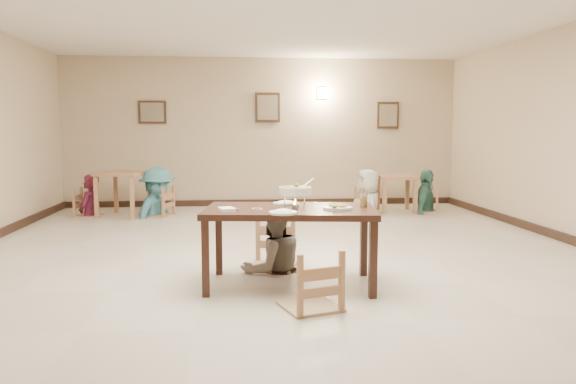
{
  "coord_description": "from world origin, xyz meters",
  "views": [
    {
      "loc": [
        -0.56,
        -6.51,
        1.54
      ],
      "look_at": [
        -0.01,
        -0.63,
        0.89
      ],
      "focal_mm": 35.0,
      "sensor_mm": 36.0,
      "label": 1
    }
  ],
  "objects": [
    {
      "name": "floor",
      "position": [
        0.0,
        0.0,
        0.0
      ],
      "size": [
        10.0,
        10.0,
        0.0
      ],
      "primitive_type": "plane",
      "color": "beige",
      "rests_on": "ground"
    },
    {
      "name": "ceiling",
      "position": [
        0.0,
        0.0,
        3.0
      ],
      "size": [
        10.0,
        10.0,
        0.0
      ],
      "primitive_type": "plane",
      "color": "silver",
      "rests_on": "wall_back"
    },
    {
      "name": "wall_back",
      "position": [
        0.0,
        5.0,
        1.5
      ],
      "size": [
        10.0,
        0.0,
        10.0
      ],
      "primitive_type": "plane",
      "rotation": [
        1.57,
        0.0,
        0.0
      ],
      "color": "#C2AB8B",
      "rests_on": "floor"
    },
    {
      "name": "wall_front",
      "position": [
        0.0,
        -5.0,
        1.5
      ],
      "size": [
        10.0,
        0.0,
        10.0
      ],
      "primitive_type": "plane",
      "rotation": [
        -1.57,
        0.0,
        0.0
      ],
      "color": "#C2AB8B",
      "rests_on": "floor"
    },
    {
      "name": "baseboard_back",
      "position": [
        0.0,
        4.97,
        0.06
      ],
      "size": [
        8.0,
        0.06,
        0.12
      ],
      "primitive_type": "cube",
      "color": "black",
      "rests_on": "floor"
    },
    {
      "name": "picture_a",
      "position": [
        -2.2,
        4.96,
        1.9
      ],
      "size": [
        0.55,
        0.04,
        0.45
      ],
      "color": "#342114",
      "rests_on": "wall_back"
    },
    {
      "name": "picture_b",
      "position": [
        0.1,
        4.96,
        2.0
      ],
      "size": [
        0.5,
        0.04,
        0.6
      ],
      "color": "#342114",
      "rests_on": "wall_back"
    },
    {
      "name": "picture_c",
      "position": [
        2.6,
        4.96,
        1.85
      ],
      "size": [
        0.45,
        0.04,
        0.55
      ],
      "color": "#342114",
      "rests_on": "wall_back"
    },
    {
      "name": "wall_sconce",
      "position": [
        1.2,
        4.96,
        2.3
      ],
      "size": [
        0.16,
        0.05,
        0.22
      ],
      "primitive_type": "cube",
      "color": "#FFD88C",
      "rests_on": "wall_back"
    },
    {
      "name": "main_table",
      "position": [
        -0.03,
        -1.06,
        0.7
      ],
      "size": [
        1.77,
        1.13,
        0.78
      ],
      "rotation": [
        0.0,
        0.0,
        -0.12
      ],
      "color": "#341D15",
      "rests_on": "floor"
    },
    {
      "name": "chair_far",
      "position": [
        -0.17,
        -0.34,
        0.53
      ],
      "size": [
        0.5,
        0.5,
        1.07
      ],
      "rotation": [
        0.0,
        0.0,
        -0.26
      ],
      "color": "tan",
      "rests_on": "floor"
    },
    {
      "name": "chair_near",
      "position": [
        0.07,
        -1.8,
        0.5
      ],
      "size": [
        0.47,
        0.47,
        1.0
      ],
      "rotation": [
        0.0,
        0.0,
        3.45
      ],
      "color": "tan",
      "rests_on": "floor"
    },
    {
      "name": "main_diner",
      "position": [
        -0.16,
        -0.43,
        0.78
      ],
      "size": [
        0.92,
        0.82,
        1.55
      ],
      "primitive_type": "imported",
      "rotation": [
        0.0,
        0.0,
        3.52
      ],
      "color": "gray",
      "rests_on": "floor"
    },
    {
      "name": "curry_warmer",
      "position": [
        0.02,
        -1.07,
        0.95
      ],
      "size": [
        0.36,
        0.32,
        0.29
      ],
      "color": "silver",
      "rests_on": "main_table"
    },
    {
      "name": "rice_plate_far",
      "position": [
        -0.05,
        -0.79,
        0.79
      ],
      "size": [
        0.27,
        0.27,
        0.06
      ],
      "color": "white",
      "rests_on": "main_table"
    },
    {
      "name": "rice_plate_near",
      "position": [
        -0.13,
        -1.44,
        0.79
      ],
      "size": [
        0.26,
        0.26,
        0.06
      ],
      "color": "white",
      "rests_on": "main_table"
    },
    {
      "name": "fried_plate",
      "position": [
        0.42,
        -1.21,
        0.8
      ],
      "size": [
        0.29,
        0.29,
        0.06
      ],
      "color": "white",
      "rests_on": "main_table"
    },
    {
      "name": "chili_dish",
      "position": [
        -0.36,
        -1.17,
        0.79
      ],
      "size": [
        0.1,
        0.1,
        0.02
      ],
      "color": "white",
      "rests_on": "main_table"
    },
    {
      "name": "napkin_cutlery",
      "position": [
        -0.65,
        -1.22,
        0.8
      ],
      "size": [
        0.21,
        0.29,
        0.03
      ],
      "color": "white",
      "rests_on": "main_table"
    },
    {
      "name": "drink_glass",
      "position": [
        0.71,
        -1.06,
        0.84
      ],
      "size": [
        0.07,
        0.07,
        0.14
      ],
      "color": "white",
      "rests_on": "main_table"
    },
    {
      "name": "bg_table_left",
      "position": [
        -2.57,
        3.77,
        0.66
      ],
      "size": [
        1.01,
        1.01,
        0.8
      ],
      "rotation": [
        0.0,
        0.0,
        -0.3
      ],
      "color": "#A87753",
      "rests_on": "floor"
    },
    {
      "name": "bg_table_right",
      "position": [
        2.48,
        3.84,
        0.56
      ],
      "size": [
        0.72,
        0.72,
        0.7
      ],
      "rotation": [
        0.0,
        0.0,
        -0.04
      ],
      "color": "#A87753",
      "rests_on": "floor"
    },
    {
      "name": "bg_chair_ll",
      "position": [
        -3.18,
        3.76,
        0.48
      ],
      "size": [
        0.46,
        0.46,
        0.97
      ],
      "rotation": [
        0.0,
        0.0,
        1.48
      ],
      "color": "tan",
      "rests_on": "floor"
    },
    {
      "name": "bg_chair_lr",
      "position": [
        -1.97,
        3.71,
        0.5
      ],
      "size": [
        0.47,
        0.47,
        1.01
      ],
      "rotation": [
        0.0,
        0.0,
        -1.93
      ],
      "color": "tan",
      "rests_on": "floor"
    },
    {
      "name": "bg_chair_rl",
      "position": [
        1.92,
        3.77,
        0.45
      ],
      "size": [
        0.42,
        0.42,
        0.9
      ],
      "rotation": [
        0.0,
        0.0,
        1.68
      ],
      "color": "tan",
      "rests_on": "floor"
    },
    {
      "name": "bg_chair_rr",
      "position": [
        3.04,
        3.78,
        0.49
      ],
      "size": [
        0.46,
        0.46,
        0.98
      ],
      "rotation": [
        0.0,
        0.0,
        -1.93
      ],
      "color": "tan",
      "rests_on": "floor"
    },
    {
      "name": "bg_diner_a",
      "position": [
        -3.18,
        3.76,
        0.76
      ],
      "size": [
        0.46,
        0.61,
        1.52
      ],
      "primitive_type": "imported",
      "rotation": [
        0.0,
        0.0,
        4.52
      ],
      "color": "#53172D",
      "rests_on": "floor"
    },
    {
      "name": "bg_diner_b",
      "position": [
        -1.97,
        3.71,
        0.88
      ],
      "size": [
        1.07,
        1.31,
        1.76
      ],
      "primitive_type": "imported",
      "rotation": [
        0.0,
        0.0,
        1.15
      ],
      "color": "teal",
      "rests_on": "floor"
    },
    {
      "name": "bg_diner_c",
      "position": [
        1.92,
        3.77,
        0.82
      ],
      "size": [
        0.61,
        0.86,
        1.63
      ],
      "primitive_type": "imported",
      "rotation": [
        0.0,
        0.0,
        4.83
      ],
      "color": "silver",
      "rests_on": "floor"
    },
    {
      "name": "bg_diner_d",
      "position": [
        3.04,
        3.78,
        0.81
      ],
      "size": [
        0.81,
        1.02,
        1.61
      ],
      "primitive_type": "imported",
      "rotation": [
        0.0,
        0.0,
        1.05
      ],
      "color": "#438170",
      "rests_on": "floor"
    }
  ]
}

